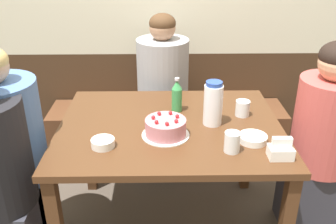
{
  "coord_description": "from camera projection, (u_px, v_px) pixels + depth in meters",
  "views": [
    {
      "loc": [
        -0.04,
        -1.79,
        1.66
      ],
      "look_at": [
        -0.01,
        0.05,
        0.78
      ],
      "focal_mm": 40.0,
      "sensor_mm": 36.0,
      "label": 1
    }
  ],
  "objects": [
    {
      "name": "glass_tumbler_short",
      "position": [
        243.0,
        108.0,
        2.1
      ],
      "size": [
        0.08,
        0.08,
        0.09
      ],
      "color": "silver",
      "rests_on": "dining_table"
    },
    {
      "name": "birthday_cake",
      "position": [
        166.0,
        128.0,
        1.89
      ],
      "size": [
        0.24,
        0.24,
        0.11
      ],
      "color": "white",
      "rests_on": "dining_table"
    },
    {
      "name": "soju_bottle",
      "position": [
        177.0,
        96.0,
        2.13
      ],
      "size": [
        0.06,
        0.06,
        0.2
      ],
      "color": "#388E4C",
      "rests_on": "dining_table"
    },
    {
      "name": "napkin_holder",
      "position": [
        281.0,
        150.0,
        1.7
      ],
      "size": [
        0.11,
        0.08,
        0.11
      ],
      "color": "white",
      "rests_on": "dining_table"
    },
    {
      "name": "person_dark_striped",
      "position": [
        9.0,
        156.0,
        1.99
      ],
      "size": [
        0.39,
        0.39,
        1.18
      ],
      "color": "#33333D",
      "rests_on": "ground_plane"
    },
    {
      "name": "person_grey_tee",
      "position": [
        321.0,
        146.0,
        2.11
      ],
      "size": [
        0.35,
        0.35,
        1.18
      ],
      "rotation": [
        0.0,
        0.0,
        3.14
      ],
      "color": "#33333D",
      "rests_on": "ground_plane"
    },
    {
      "name": "glass_water_tall",
      "position": [
        232.0,
        142.0,
        1.75
      ],
      "size": [
        0.08,
        0.08,
        0.1
      ],
      "color": "silver",
      "rests_on": "dining_table"
    },
    {
      "name": "bowl_rice_small",
      "position": [
        103.0,
        143.0,
        1.8
      ],
      "size": [
        0.11,
        0.11,
        0.04
      ],
      "color": "white",
      "rests_on": "dining_table"
    },
    {
      "name": "dining_table",
      "position": [
        170.0,
        139.0,
        2.05
      ],
      "size": [
        1.19,
        0.94,
        0.73
      ],
      "color": "#4C2D19",
      "rests_on": "ground_plane"
    },
    {
      "name": "bowl_soup_white",
      "position": [
        253.0,
        138.0,
        1.84
      ],
      "size": [
        0.14,
        0.14,
        0.03
      ],
      "color": "white",
      "rests_on": "dining_table"
    },
    {
      "name": "person_teal_shirt",
      "position": [
        163.0,
        96.0,
        2.74
      ],
      "size": [
        0.37,
        0.37,
        1.18
      ],
      "rotation": [
        0.0,
        0.0,
        -1.57
      ],
      "color": "#33333D",
      "rests_on": "ground_plane"
    },
    {
      "name": "water_pitcher",
      "position": [
        213.0,
        104.0,
        1.97
      ],
      "size": [
        0.1,
        0.1,
        0.24
      ],
      "color": "white",
      "rests_on": "dining_table"
    },
    {
      "name": "bench_seat",
      "position": [
        168.0,
        133.0,
        2.98
      ],
      "size": [
        1.81,
        0.38,
        0.43
      ],
      "color": "#56331E",
      "rests_on": "ground_plane"
    }
  ]
}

